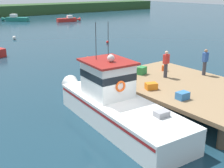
# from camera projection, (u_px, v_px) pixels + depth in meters

# --- Properties ---
(ground_plane) EXTENTS (200.00, 200.00, 0.00)m
(ground_plane) POSITION_uv_depth(u_px,v_px,m) (118.00, 127.00, 13.86)
(ground_plane) COLOR #193847
(dock) EXTENTS (6.00, 9.00, 1.20)m
(dock) POSITION_uv_depth(u_px,v_px,m) (184.00, 86.00, 16.31)
(dock) COLOR #4C3D2D
(dock) RESTS_ON ground
(main_fishing_boat) EXTENTS (3.23, 9.92, 4.80)m
(main_fishing_boat) POSITION_uv_depth(u_px,v_px,m) (115.00, 103.00, 14.13)
(main_fishing_boat) COLOR white
(main_fishing_boat) RESTS_ON ground
(crate_stack_mid_dock) EXTENTS (0.70, 0.60, 0.47)m
(crate_stack_mid_dock) POSITION_uv_depth(u_px,v_px,m) (142.00, 70.00, 18.06)
(crate_stack_mid_dock) COLOR #2D8442
(crate_stack_mid_dock) RESTS_ON dock
(crate_stack_near_edge) EXTENTS (0.67, 0.55, 0.45)m
(crate_stack_near_edge) POSITION_uv_depth(u_px,v_px,m) (122.00, 71.00, 17.99)
(crate_stack_near_edge) COLOR #2D8442
(crate_stack_near_edge) RESTS_ON dock
(crate_single_by_cleat) EXTENTS (0.72, 0.63, 0.35)m
(crate_single_by_cleat) POSITION_uv_depth(u_px,v_px,m) (151.00, 86.00, 15.39)
(crate_single_by_cleat) COLOR orange
(crate_single_by_cleat) RESTS_ON dock
(crate_single_far) EXTENTS (0.63, 0.48, 0.36)m
(crate_single_far) POSITION_uv_depth(u_px,v_px,m) (183.00, 96.00, 14.01)
(crate_single_far) COLOR #3370B2
(crate_single_far) RESTS_ON dock
(bait_bucket) EXTENTS (0.32, 0.32, 0.34)m
(bait_bucket) POSITION_uv_depth(u_px,v_px,m) (164.00, 68.00, 18.83)
(bait_bucket) COLOR #E04C19
(bait_bucket) RESTS_ON dock
(deckhand_by_the_boat) EXTENTS (0.36, 0.22, 1.63)m
(deckhand_by_the_boat) POSITION_uv_depth(u_px,v_px,m) (166.00, 64.00, 17.21)
(deckhand_by_the_boat) COLOR #383842
(deckhand_by_the_boat) RESTS_ON dock
(deckhand_further_back) EXTENTS (0.36, 0.22, 1.63)m
(deckhand_further_back) POSITION_uv_depth(u_px,v_px,m) (205.00, 62.00, 17.68)
(deckhand_further_back) COLOR #383842
(deckhand_further_back) RESTS_ON dock
(moored_boat_far_left) EXTENTS (4.50, 4.87, 1.41)m
(moored_boat_far_left) POSITION_uv_depth(u_px,v_px,m) (16.00, 19.00, 57.20)
(moored_boat_far_left) COLOR #196B5B
(moored_boat_far_left) RESTS_ON ground
(moored_boat_off_the_point) EXTENTS (4.81, 1.80, 1.20)m
(moored_boat_off_the_point) POSITION_uv_depth(u_px,v_px,m) (68.00, 19.00, 56.75)
(moored_boat_off_the_point) COLOR red
(moored_boat_off_the_point) RESTS_ON ground
(mooring_buoy_inshore) EXTENTS (0.49, 0.49, 0.49)m
(mooring_buoy_inshore) POSITION_uv_depth(u_px,v_px,m) (14.00, 38.00, 37.09)
(mooring_buoy_inshore) COLOR silver
(mooring_buoy_inshore) RESTS_ON ground
(mooring_buoy_outer) EXTENTS (0.33, 0.33, 0.33)m
(mooring_buoy_outer) POSITION_uv_depth(u_px,v_px,m) (87.00, 58.00, 26.69)
(mooring_buoy_outer) COLOR #EA5B19
(mooring_buoy_outer) RESTS_ON ground
(mooring_buoy_channel_marker) EXTENTS (0.33, 0.33, 0.33)m
(mooring_buoy_channel_marker) POSITION_uv_depth(u_px,v_px,m) (108.00, 42.00, 34.59)
(mooring_buoy_channel_marker) COLOR red
(mooring_buoy_channel_marker) RESTS_ON ground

